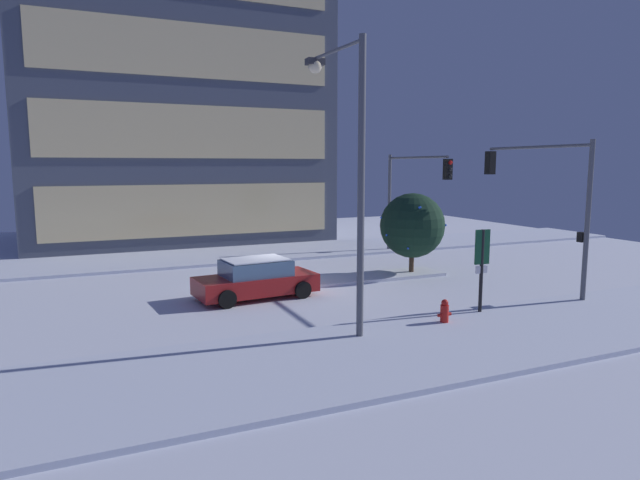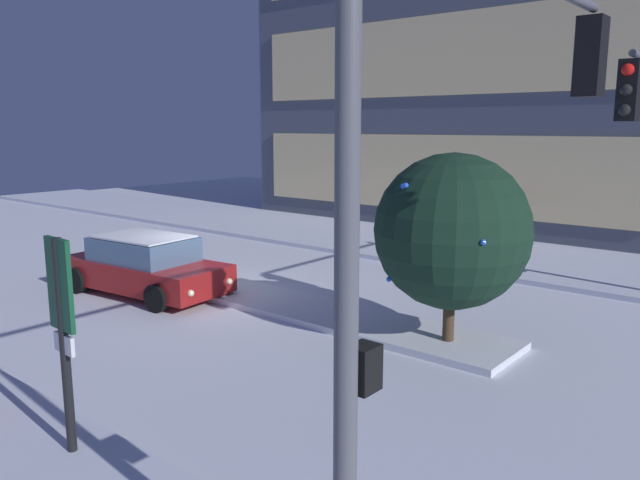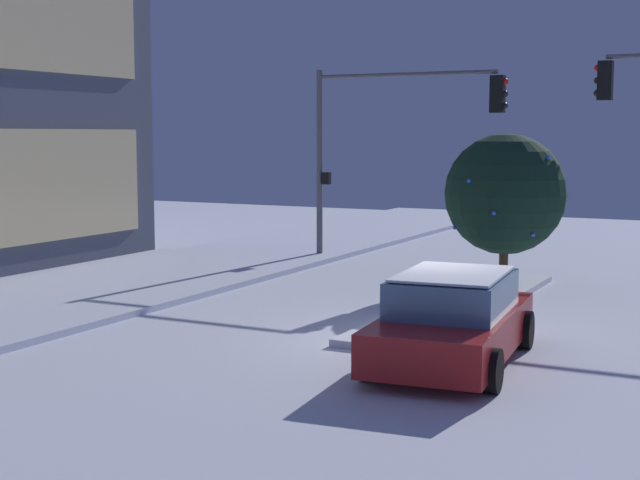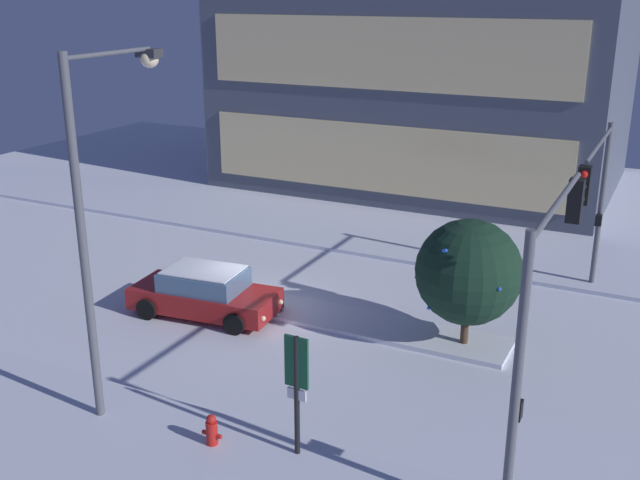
{
  "view_description": "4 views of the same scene",
  "coord_description": "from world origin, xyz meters",
  "px_view_note": "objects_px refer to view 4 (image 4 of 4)",
  "views": [
    {
      "loc": [
        -7.2,
        -20.48,
        4.96
      ],
      "look_at": [
        2.29,
        1.2,
        1.72
      ],
      "focal_mm": 30.59,
      "sensor_mm": 36.0,
      "label": 1
    },
    {
      "loc": [
        11.79,
        -10.08,
        4.2
      ],
      "look_at": [
        2.3,
        1.44,
        1.45
      ],
      "focal_mm": 34.83,
      "sensor_mm": 36.0,
      "label": 2
    },
    {
      "loc": [
        -15.33,
        -5.86,
        3.71
      ],
      "look_at": [
        1.09,
        2.57,
        1.58
      ],
      "focal_mm": 51.54,
      "sensor_mm": 36.0,
      "label": 3
    },
    {
      "loc": [
        11.31,
        -18.62,
        9.62
      ],
      "look_at": [
        1.0,
        2.15,
        1.81
      ],
      "focal_mm": 42.12,
      "sensor_mm": 36.0,
      "label": 4
    }
  ],
  "objects_px": {
    "street_lamp_arched": "(103,187)",
    "traffic_light_corner_far_right": "(595,190)",
    "traffic_light_corner_near_right": "(546,285)",
    "fire_hydrant": "(212,433)",
    "car_near": "(205,293)",
    "parking_info_sign": "(297,383)",
    "decorated_tree_median": "(468,272)"
  },
  "relations": [
    {
      "from": "street_lamp_arched",
      "to": "traffic_light_corner_far_right",
      "type": "bearing_deg",
      "value": -43.8
    },
    {
      "from": "traffic_light_corner_near_right",
      "to": "traffic_light_corner_far_right",
      "type": "bearing_deg",
      "value": 1.13
    },
    {
      "from": "parking_info_sign",
      "to": "decorated_tree_median",
      "type": "height_order",
      "value": "decorated_tree_median"
    },
    {
      "from": "car_near",
      "to": "traffic_light_corner_far_right",
      "type": "distance_m",
      "value": 12.17
    },
    {
      "from": "car_near",
      "to": "traffic_light_corner_far_right",
      "type": "relative_size",
      "value": 0.82
    },
    {
      "from": "traffic_light_corner_near_right",
      "to": "street_lamp_arched",
      "type": "distance_m",
      "value": 9.67
    },
    {
      "from": "car_near",
      "to": "decorated_tree_median",
      "type": "height_order",
      "value": "decorated_tree_median"
    },
    {
      "from": "traffic_light_corner_near_right",
      "to": "parking_info_sign",
      "type": "relative_size",
      "value": 2.03
    },
    {
      "from": "traffic_light_corner_near_right",
      "to": "fire_hydrant",
      "type": "xyz_separation_m",
      "value": [
        -6.32,
        -2.53,
        -3.69
      ]
    },
    {
      "from": "street_lamp_arched",
      "to": "parking_info_sign",
      "type": "distance_m",
      "value": 6.09
    },
    {
      "from": "parking_info_sign",
      "to": "fire_hydrant",
      "type": "bearing_deg",
      "value": 108.89
    },
    {
      "from": "car_near",
      "to": "traffic_light_corner_near_right",
      "type": "distance_m",
      "value": 11.61
    },
    {
      "from": "traffic_light_corner_near_right",
      "to": "decorated_tree_median",
      "type": "xyz_separation_m",
      "value": [
        -2.77,
        4.76,
        -1.84
      ]
    },
    {
      "from": "car_near",
      "to": "traffic_light_corner_far_right",
      "type": "bearing_deg",
      "value": 21.98
    },
    {
      "from": "street_lamp_arched",
      "to": "parking_info_sign",
      "type": "height_order",
      "value": "street_lamp_arched"
    },
    {
      "from": "decorated_tree_median",
      "to": "traffic_light_corner_far_right",
      "type": "bearing_deg",
      "value": 57.34
    },
    {
      "from": "car_near",
      "to": "fire_hydrant",
      "type": "xyz_separation_m",
      "value": [
        4.26,
        -5.9,
        -0.3
      ]
    },
    {
      "from": "traffic_light_corner_near_right",
      "to": "traffic_light_corner_far_right",
      "type": "relative_size",
      "value": 1.02
    },
    {
      "from": "traffic_light_corner_near_right",
      "to": "parking_info_sign",
      "type": "bearing_deg",
      "value": 113.93
    },
    {
      "from": "street_lamp_arched",
      "to": "fire_hydrant",
      "type": "relative_size",
      "value": 9.79
    },
    {
      "from": "traffic_light_corner_near_right",
      "to": "traffic_light_corner_far_right",
      "type": "distance_m",
      "value": 8.82
    },
    {
      "from": "traffic_light_corner_far_right",
      "to": "fire_hydrant",
      "type": "distance_m",
      "value": 13.37
    },
    {
      "from": "fire_hydrant",
      "to": "traffic_light_corner_near_right",
      "type": "bearing_deg",
      "value": 21.8
    },
    {
      "from": "street_lamp_arched",
      "to": "fire_hydrant",
      "type": "distance_m",
      "value": 5.93
    },
    {
      "from": "traffic_light_corner_far_right",
      "to": "parking_info_sign",
      "type": "bearing_deg",
      "value": -21.76
    },
    {
      "from": "traffic_light_corner_near_right",
      "to": "fire_hydrant",
      "type": "height_order",
      "value": "traffic_light_corner_near_right"
    },
    {
      "from": "traffic_light_corner_near_right",
      "to": "fire_hydrant",
      "type": "bearing_deg",
      "value": 111.8
    },
    {
      "from": "parking_info_sign",
      "to": "decorated_tree_median",
      "type": "bearing_deg",
      "value": -11.64
    },
    {
      "from": "traffic_light_corner_far_right",
      "to": "street_lamp_arched",
      "type": "distance_m",
      "value": 14.19
    },
    {
      "from": "street_lamp_arched",
      "to": "fire_hydrant",
      "type": "xyz_separation_m",
      "value": [
        3.08,
        -0.67,
        -5.02
      ]
    },
    {
      "from": "traffic_light_corner_near_right",
      "to": "parking_info_sign",
      "type": "xyz_separation_m",
      "value": [
        -4.49,
        -1.99,
        -2.26
      ]
    },
    {
      "from": "traffic_light_corner_far_right",
      "to": "decorated_tree_median",
      "type": "xyz_separation_m",
      "value": [
        -2.6,
        -4.06,
        -1.66
      ]
    }
  ]
}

